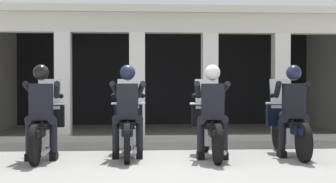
# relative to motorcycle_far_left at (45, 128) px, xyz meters

# --- Properties ---
(ground_plane) EXTENTS (80.00, 80.00, 0.00)m
(ground_plane) POSITION_rel_motorcycle_far_left_xyz_m (2.13, 2.94, -0.50)
(ground_plane) COLOR gray
(station_building) EXTENTS (9.35, 4.34, 2.99)m
(station_building) POSITION_rel_motorcycle_far_left_xyz_m (2.41, 4.70, 1.39)
(station_building) COLOR black
(station_building) RESTS_ON ground
(kerb_strip) EXTENTS (8.85, 0.24, 0.12)m
(kerb_strip) POSITION_rel_motorcycle_far_left_xyz_m (2.41, 2.11, -0.44)
(kerb_strip) COLOR #B7B5AD
(kerb_strip) RESTS_ON ground
(motorcycle_far_left) EXTENTS (0.62, 2.04, 1.35)m
(motorcycle_far_left) POSITION_rel_motorcycle_far_left_xyz_m (0.00, 0.00, 0.00)
(motorcycle_far_left) COLOR black
(motorcycle_far_left) RESTS_ON ground
(police_officer_far_left) EXTENTS (0.63, 0.61, 1.58)m
(police_officer_far_left) POSITION_rel_motorcycle_far_left_xyz_m (-0.00, -0.28, 0.44)
(police_officer_far_left) COLOR black
(police_officer_far_left) RESTS_ON ground
(motorcycle_center_left) EXTENTS (0.62, 2.04, 1.35)m
(motorcycle_center_left) POSITION_rel_motorcycle_far_left_xyz_m (1.42, 0.11, 0.00)
(motorcycle_center_left) COLOR black
(motorcycle_center_left) RESTS_ON ground
(police_officer_center_left) EXTENTS (0.63, 0.61, 1.58)m
(police_officer_center_left) POSITION_rel_motorcycle_far_left_xyz_m (1.42, -0.17, 0.44)
(police_officer_center_left) COLOR black
(police_officer_center_left) RESTS_ON ground
(motorcycle_center_right) EXTENTS (0.62, 2.04, 1.35)m
(motorcycle_center_right) POSITION_rel_motorcycle_far_left_xyz_m (2.84, -0.07, 0.00)
(motorcycle_center_right) COLOR black
(motorcycle_center_right) RESTS_ON ground
(police_officer_center_right) EXTENTS (0.63, 0.61, 1.58)m
(police_officer_center_right) POSITION_rel_motorcycle_far_left_xyz_m (2.84, -0.35, 0.44)
(police_officer_center_right) COLOR black
(police_officer_center_right) RESTS_ON ground
(motorcycle_far_right) EXTENTS (0.62, 2.04, 1.35)m
(motorcycle_far_right) POSITION_rel_motorcycle_far_left_xyz_m (4.26, 0.04, 0.00)
(motorcycle_far_right) COLOR black
(motorcycle_far_right) RESTS_ON ground
(police_officer_far_right) EXTENTS (0.63, 0.61, 1.58)m
(police_officer_far_right) POSITION_rel_motorcycle_far_left_xyz_m (4.26, -0.24, 0.44)
(police_officer_far_right) COLOR black
(police_officer_far_right) RESTS_ON ground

